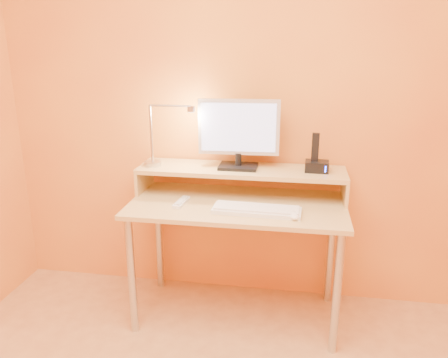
% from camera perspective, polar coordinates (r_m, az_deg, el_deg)
% --- Properties ---
extents(wall_back, '(3.00, 0.04, 2.50)m').
position_cam_1_polar(wall_back, '(2.67, 2.78, 10.06)').
color(wall_back, gold).
rests_on(wall_back, floor).
extents(desk_leg_fl, '(0.04, 0.04, 0.69)m').
position_cam_1_polar(desk_leg_fl, '(2.55, -11.74, -12.10)').
color(desk_leg_fl, '#B6B6B6').
rests_on(desk_leg_fl, floor).
extents(desk_leg_fr, '(0.04, 0.04, 0.69)m').
position_cam_1_polar(desk_leg_fr, '(2.42, 14.24, -14.09)').
color(desk_leg_fr, '#B6B6B6').
rests_on(desk_leg_fr, floor).
extents(desk_leg_bl, '(0.04, 0.04, 0.69)m').
position_cam_1_polar(desk_leg_bl, '(2.97, -8.32, -7.52)').
color(desk_leg_bl, '#B6B6B6').
rests_on(desk_leg_bl, floor).
extents(desk_leg_br, '(0.04, 0.04, 0.69)m').
position_cam_1_polar(desk_leg_br, '(2.86, 13.50, -8.91)').
color(desk_leg_br, '#B6B6B6').
rests_on(desk_leg_br, floor).
extents(desk_lower, '(1.20, 0.60, 0.02)m').
position_cam_1_polar(desk_lower, '(2.49, 1.73, -3.34)').
color(desk_lower, tan).
rests_on(desk_lower, floor).
extents(shelf_riser_left, '(0.02, 0.30, 0.14)m').
position_cam_1_polar(shelf_riser_left, '(2.74, -10.16, 0.08)').
color(shelf_riser_left, tan).
rests_on(shelf_riser_left, desk_lower).
extents(shelf_riser_right, '(0.02, 0.30, 0.14)m').
position_cam_1_polar(shelf_riser_right, '(2.60, 15.20, -1.18)').
color(shelf_riser_right, tan).
rests_on(shelf_riser_right, desk_lower).
extents(desk_shelf, '(1.20, 0.30, 0.02)m').
position_cam_1_polar(desk_shelf, '(2.58, 2.21, 1.14)').
color(desk_shelf, tan).
rests_on(desk_shelf, desk_lower).
extents(monitor_foot, '(0.22, 0.16, 0.02)m').
position_cam_1_polar(monitor_foot, '(2.58, 1.84, 1.62)').
color(monitor_foot, black).
rests_on(monitor_foot, desk_shelf).
extents(monitor_neck, '(0.04, 0.04, 0.07)m').
position_cam_1_polar(monitor_neck, '(2.57, 1.85, 2.57)').
color(monitor_neck, black).
rests_on(monitor_neck, monitor_foot).
extents(monitor_panel, '(0.46, 0.06, 0.32)m').
position_cam_1_polar(monitor_panel, '(2.54, 1.92, 6.67)').
color(monitor_panel, '#BABABB').
rests_on(monitor_panel, monitor_neck).
extents(monitor_back, '(0.42, 0.03, 0.27)m').
position_cam_1_polar(monitor_back, '(2.56, 1.99, 6.76)').
color(monitor_back, black).
rests_on(monitor_back, monitor_panel).
extents(monitor_screen, '(0.42, 0.02, 0.27)m').
position_cam_1_polar(monitor_screen, '(2.52, 1.86, 6.59)').
color(monitor_screen, '#ABB4EA').
rests_on(monitor_screen, monitor_panel).
extents(lamp_base, '(0.10, 0.10, 0.02)m').
position_cam_1_polar(lamp_base, '(2.66, -9.12, 1.98)').
color(lamp_base, '#B6B6B6').
rests_on(lamp_base, desk_shelf).
extents(lamp_post, '(0.01, 0.01, 0.33)m').
position_cam_1_polar(lamp_post, '(2.62, -9.30, 5.73)').
color(lamp_post, '#B6B6B6').
rests_on(lamp_post, lamp_base).
extents(lamp_arm, '(0.24, 0.01, 0.01)m').
position_cam_1_polar(lamp_arm, '(2.56, -6.90, 9.30)').
color(lamp_arm, '#B6B6B6').
rests_on(lamp_arm, lamp_post).
extents(lamp_head, '(0.04, 0.04, 0.03)m').
position_cam_1_polar(lamp_head, '(2.53, -4.24, 8.94)').
color(lamp_head, '#B6B6B6').
rests_on(lamp_head, lamp_arm).
extents(lamp_bulb, '(0.03, 0.03, 0.00)m').
position_cam_1_polar(lamp_bulb, '(2.53, -4.23, 8.58)').
color(lamp_bulb, '#FFEAC6').
rests_on(lamp_bulb, lamp_head).
extents(phone_dock, '(0.13, 0.10, 0.06)m').
position_cam_1_polar(phone_dock, '(2.56, 11.81, 1.60)').
color(phone_dock, black).
rests_on(phone_dock, desk_shelf).
extents(phone_handset, '(0.04, 0.03, 0.16)m').
position_cam_1_polar(phone_handset, '(2.53, 11.62, 4.01)').
color(phone_handset, black).
rests_on(phone_handset, phone_dock).
extents(phone_led, '(0.01, 0.00, 0.04)m').
position_cam_1_polar(phone_led, '(2.51, 12.87, 1.24)').
color(phone_led, '#2134FF').
rests_on(phone_led, phone_dock).
extents(keyboard, '(0.47, 0.17, 0.02)m').
position_cam_1_polar(keyboard, '(2.35, 4.20, -4.06)').
color(keyboard, silver).
rests_on(keyboard, desk_lower).
extents(mouse, '(0.08, 0.11, 0.03)m').
position_cam_1_polar(mouse, '(2.30, 8.91, -4.60)').
color(mouse, white).
rests_on(mouse, desk_lower).
extents(remote_control, '(0.06, 0.17, 0.02)m').
position_cam_1_polar(remote_control, '(2.48, -5.48, -3.01)').
color(remote_control, silver).
rests_on(remote_control, desk_lower).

